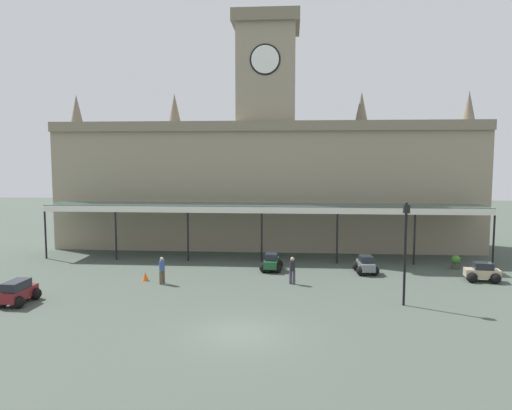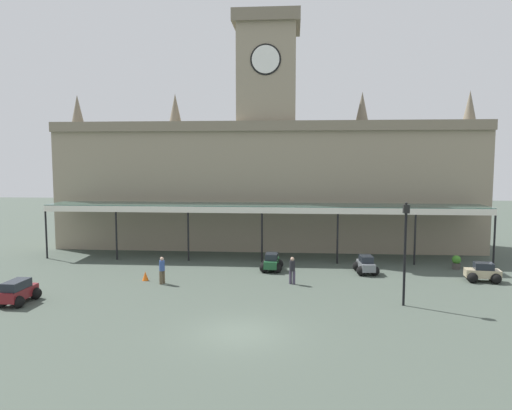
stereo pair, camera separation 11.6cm
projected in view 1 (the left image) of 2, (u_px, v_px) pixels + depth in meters
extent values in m
plane|color=#434D44|center=(241.00, 333.00, 20.86)|extent=(140.00, 140.00, 0.00)
cube|color=gray|center=(266.00, 186.00, 41.24)|extent=(35.54, 5.76, 10.64)
cube|color=gray|center=(265.00, 126.00, 37.76)|extent=(35.54, 0.30, 0.80)
cube|color=gray|center=(267.00, 77.00, 40.35)|extent=(4.80, 4.80, 7.85)
cube|color=#766C59|center=(267.00, 23.00, 39.92)|extent=(5.50, 5.50, 1.00)
cylinder|color=white|center=(265.00, 59.00, 37.82)|extent=(2.20, 0.12, 2.20)
cylinder|color=black|center=(265.00, 59.00, 37.86)|extent=(2.46, 0.06, 2.46)
cone|color=#6E6554|center=(77.00, 110.00, 41.86)|extent=(1.10, 1.10, 2.60)
cone|color=#6E6554|center=(175.00, 109.00, 41.20)|extent=(1.10, 1.10, 2.60)
cone|color=#6E6554|center=(362.00, 107.00, 40.00)|extent=(1.10, 1.10, 2.60)
cone|color=#6E6554|center=(469.00, 106.00, 39.34)|extent=(1.10, 1.10, 2.60)
cube|color=#38564C|center=(263.00, 205.00, 36.32)|extent=(33.12, 3.20, 0.16)
cube|color=silver|center=(262.00, 210.00, 34.75)|extent=(33.12, 0.12, 0.44)
cylinder|color=black|center=(45.00, 233.00, 36.32)|extent=(0.14, 0.14, 4.00)
cylinder|color=black|center=(116.00, 234.00, 35.91)|extent=(0.14, 0.14, 4.00)
cylinder|color=black|center=(188.00, 234.00, 35.49)|extent=(0.14, 0.14, 4.00)
cylinder|color=black|center=(262.00, 235.00, 35.08)|extent=(0.14, 0.14, 4.00)
cylinder|color=black|center=(337.00, 236.00, 34.67)|extent=(0.14, 0.14, 4.00)
cylinder|color=black|center=(415.00, 237.00, 34.25)|extent=(0.14, 0.14, 4.00)
cylinder|color=black|center=(494.00, 238.00, 33.84)|extent=(0.14, 0.14, 4.00)
cube|color=maroon|center=(19.00, 293.00, 25.12)|extent=(0.98, 2.28, 0.55)
cube|color=#1E232B|center=(16.00, 285.00, 24.88)|extent=(0.89, 1.58, 0.45)
sphere|color=black|center=(20.00, 293.00, 25.96)|extent=(0.64, 0.64, 0.64)
sphere|color=black|center=(36.00, 294.00, 25.86)|extent=(0.64, 0.64, 0.64)
sphere|color=black|center=(2.00, 302.00, 24.43)|extent=(0.64, 0.64, 0.64)
sphere|color=black|center=(18.00, 302.00, 24.33)|extent=(0.64, 0.64, 0.64)
cube|color=#1E512D|center=(271.00, 263.00, 32.58)|extent=(0.99, 2.10, 0.50)
cube|color=#1E232B|center=(271.00, 256.00, 32.49)|extent=(0.86, 1.14, 0.42)
sphere|color=black|center=(266.00, 263.00, 33.33)|extent=(0.64, 0.64, 0.64)
sphere|color=black|center=(279.00, 264.00, 33.21)|extent=(0.64, 0.64, 0.64)
sphere|color=black|center=(264.00, 268.00, 31.99)|extent=(0.64, 0.64, 0.64)
sphere|color=black|center=(277.00, 268.00, 31.88)|extent=(0.64, 0.64, 0.64)
cube|color=tan|center=(482.00, 273.00, 29.68)|extent=(2.14, 1.11, 0.50)
cube|color=#1E232B|center=(483.00, 266.00, 29.63)|extent=(1.18, 0.92, 0.42)
sphere|color=black|center=(472.00, 277.00, 29.40)|extent=(0.64, 0.64, 0.64)
sphere|color=black|center=(469.00, 274.00, 30.26)|extent=(0.64, 0.64, 0.64)
sphere|color=black|center=(496.00, 278.00, 29.15)|extent=(0.64, 0.64, 0.64)
sphere|color=black|center=(491.00, 275.00, 30.01)|extent=(0.64, 0.64, 0.64)
cube|color=slate|center=(366.00, 265.00, 31.81)|extent=(1.02, 2.11, 0.50)
cube|color=#1E232B|center=(366.00, 259.00, 31.71)|extent=(0.87, 1.15, 0.42)
sphere|color=black|center=(357.00, 266.00, 32.50)|extent=(0.64, 0.64, 0.64)
sphere|color=black|center=(370.00, 266.00, 32.50)|extent=(0.64, 0.64, 0.64)
sphere|color=black|center=(361.00, 271.00, 31.16)|extent=(0.64, 0.64, 0.64)
sphere|color=black|center=(375.00, 271.00, 31.15)|extent=(0.64, 0.64, 0.64)
cylinder|color=brown|center=(161.00, 278.00, 28.97)|extent=(0.17, 0.17, 0.82)
cylinder|color=brown|center=(164.00, 277.00, 29.13)|extent=(0.17, 0.17, 0.82)
cylinder|color=#334C8C|center=(162.00, 266.00, 28.98)|extent=(0.34, 0.34, 0.62)
sphere|color=tan|center=(162.00, 259.00, 28.94)|extent=(0.23, 0.23, 0.23)
cylinder|color=#3F384C|center=(291.00, 277.00, 29.08)|extent=(0.17, 0.17, 0.82)
cylinder|color=#3F384C|center=(294.00, 278.00, 28.99)|extent=(0.17, 0.17, 0.82)
cylinder|color=black|center=(292.00, 266.00, 28.97)|extent=(0.34, 0.34, 0.62)
sphere|color=tan|center=(292.00, 259.00, 28.93)|extent=(0.23, 0.23, 0.23)
cylinder|color=black|center=(405.00, 260.00, 24.61)|extent=(0.13, 0.13, 4.85)
cube|color=black|center=(406.00, 209.00, 24.36)|extent=(0.30, 0.30, 0.44)
sphere|color=black|center=(407.00, 203.00, 24.33)|extent=(0.14, 0.14, 0.14)
cone|color=orange|center=(145.00, 276.00, 29.88)|extent=(0.40, 0.40, 0.57)
cylinder|color=#47423D|center=(456.00, 266.00, 33.07)|extent=(0.56, 0.56, 0.42)
sphere|color=#3B7D26|center=(456.00, 259.00, 33.03)|extent=(0.60, 0.60, 0.60)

